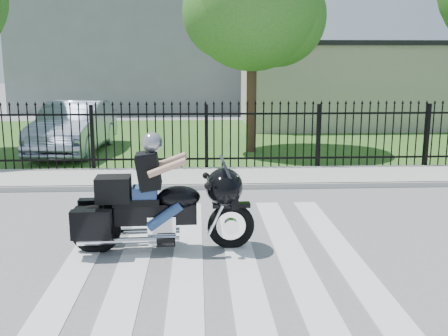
{
  "coord_description": "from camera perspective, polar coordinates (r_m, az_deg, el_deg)",
  "views": [
    {
      "loc": [
        -0.23,
        -7.8,
        2.96
      ],
      "look_at": [
        0.25,
        1.62,
        1.0
      ],
      "focal_mm": 42.0,
      "sensor_mm": 36.0,
      "label": 1
    }
  ],
  "objects": [
    {
      "name": "ground",
      "position": [
        8.34,
        -1.14,
        -9.05
      ],
      "size": [
        120.0,
        120.0,
        0.0
      ],
      "primitive_type": "plane",
      "color": "slate",
      "rests_on": "ground"
    },
    {
      "name": "crosswalk",
      "position": [
        8.34,
        -1.14,
        -9.01
      ],
      "size": [
        5.0,
        5.5,
        0.01
      ],
      "primitive_type": null,
      "color": "silver",
      "rests_on": "ground"
    },
    {
      "name": "sidewalk",
      "position": [
        13.12,
        -1.82,
        -1.03
      ],
      "size": [
        40.0,
        2.0,
        0.12
      ],
      "primitive_type": "cube",
      "color": "#ADAAA3",
      "rests_on": "ground"
    },
    {
      "name": "curb",
      "position": [
        12.15,
        -1.73,
        -2.07
      ],
      "size": [
        40.0,
        0.12,
        0.12
      ],
      "primitive_type": "cube",
      "color": "#ADAAA3",
      "rests_on": "ground"
    },
    {
      "name": "grass_strip",
      "position": [
        20.02,
        -2.21,
        3.26
      ],
      "size": [
        40.0,
        12.0,
        0.02
      ],
      "primitive_type": "cube",
      "color": "#2F5F20",
      "rests_on": "ground"
    },
    {
      "name": "iron_fence",
      "position": [
        13.95,
        -1.92,
        3.26
      ],
      "size": [
        26.0,
        0.04,
        1.8
      ],
      "color": "black",
      "rests_on": "ground"
    },
    {
      "name": "tree_mid",
      "position": [
        16.97,
        3.11,
        17.49
      ],
      "size": [
        4.2,
        4.2,
        6.78
      ],
      "color": "#382316",
      "rests_on": "ground"
    },
    {
      "name": "building_low",
      "position": [
        24.9,
        14.15,
        8.61
      ],
      "size": [
        10.0,
        6.0,
        3.5
      ],
      "primitive_type": "cube",
      "color": "#B7AE98",
      "rests_on": "ground"
    },
    {
      "name": "building_low_roof",
      "position": [
        24.88,
        14.36,
        12.86
      ],
      "size": [
        10.2,
        6.2,
        0.2
      ],
      "primitive_type": "cube",
      "color": "black",
      "rests_on": "building_low"
    },
    {
      "name": "building_tall",
      "position": [
        34.05,
        -7.89,
        16.76
      ],
      "size": [
        15.0,
        10.0,
        12.0
      ],
      "primitive_type": "cube",
      "color": "gray",
      "rests_on": "ground"
    },
    {
      "name": "motorcycle_rider",
      "position": [
        8.23,
        -7.25,
        -3.67
      ],
      "size": [
        2.91,
        0.89,
        1.92
      ],
      "rotation": [
        0.0,
        0.0,
        0.03
      ],
      "color": "black",
      "rests_on": "ground"
    },
    {
      "name": "parked_car",
      "position": [
        17.48,
        -16.0,
        4.31
      ],
      "size": [
        2.01,
        5.05,
        1.63
      ],
      "primitive_type": "imported",
      "rotation": [
        0.0,
        0.0,
        -0.06
      ],
      "color": "#96A2BD",
      "rests_on": "grass_strip"
    }
  ]
}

